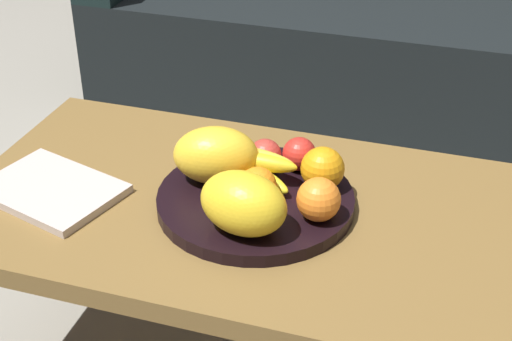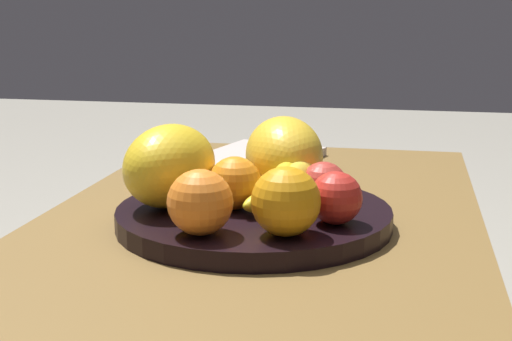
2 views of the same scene
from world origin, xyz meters
name	(u,v)px [view 1 (image 1 of 2)]	position (x,y,z in m)	size (l,w,h in m)	color
coffee_table	(231,223)	(0.00, 0.00, 0.37)	(1.01, 0.60, 0.42)	brown
couch	(356,19)	(-0.02, 1.34, 0.30)	(1.70, 0.70, 0.90)	black
fruit_bowl	(256,199)	(0.05, 0.00, 0.43)	(0.36, 0.36, 0.03)	black
melon_large_front	(243,203)	(0.06, -0.11, 0.50)	(0.15, 0.11, 0.11)	yellow
melon_smaller_beside	(216,155)	(-0.04, 0.03, 0.50)	(0.16, 0.11, 0.11)	yellow
orange_front	(323,169)	(0.16, 0.06, 0.49)	(0.08, 0.08, 0.08)	orange
orange_left	(258,186)	(0.06, -0.02, 0.48)	(0.07, 0.07, 0.07)	orange
orange_right	(319,199)	(0.17, -0.04, 0.48)	(0.08, 0.08, 0.08)	orange
apple_front	(265,155)	(0.04, 0.09, 0.48)	(0.06, 0.06, 0.06)	#BA382D
apple_left	(299,154)	(0.10, 0.11, 0.48)	(0.07, 0.07, 0.07)	red
banana_bunch	(256,166)	(0.03, 0.05, 0.47)	(0.16, 0.15, 0.06)	yellow
magazine	(51,190)	(-0.33, -0.08, 0.43)	(0.25, 0.18, 0.02)	beige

